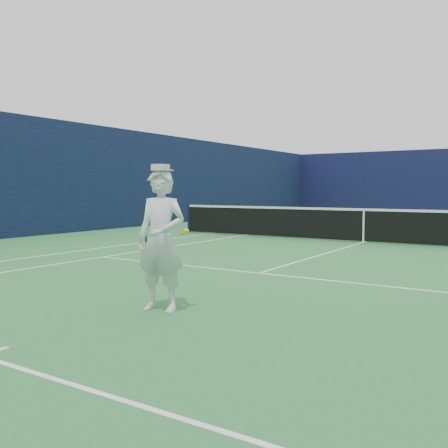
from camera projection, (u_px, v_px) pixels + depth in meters
ground at (363, 243)px, 14.67m from camera, size 80.00×80.00×0.00m
court_markings at (363, 242)px, 14.67m from camera, size 11.03×23.83×0.01m
windscreen_fence at (365, 174)px, 14.53m from camera, size 20.12×36.12×4.00m
tennis_net at (364, 224)px, 14.63m from camera, size 12.88×0.09×1.07m
tennis_player at (161, 240)px, 6.40m from camera, size 0.83×0.55×1.89m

